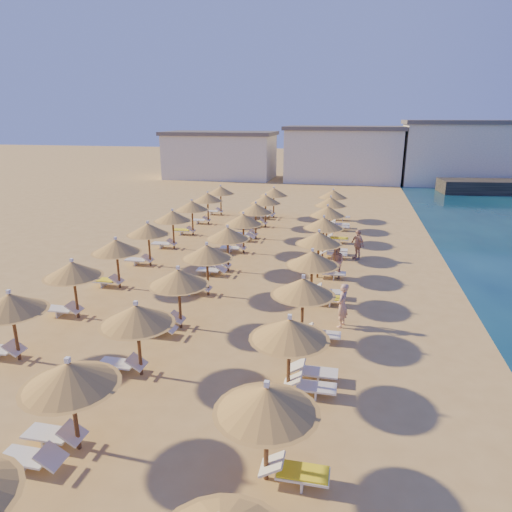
% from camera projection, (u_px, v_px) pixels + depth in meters
% --- Properties ---
extents(ground, '(220.00, 220.00, 0.00)m').
position_uv_depth(ground, '(252.00, 308.00, 21.09)').
color(ground, tan).
rests_on(ground, ground).
extents(hotel_blocks, '(48.24, 8.51, 8.10)m').
position_uv_depth(hotel_blocks, '(347.00, 154.00, 61.62)').
color(hotel_blocks, white).
rests_on(hotel_blocks, ground).
extents(parasol_row_east, '(2.54, 36.20, 2.73)m').
position_uv_depth(parasol_row_east, '(316.00, 248.00, 22.77)').
color(parasol_row_east, brown).
rests_on(parasol_row_east, ground).
extents(parasol_row_west, '(2.54, 36.20, 2.73)m').
position_uv_depth(parasol_row_west, '(218.00, 243.00, 23.80)').
color(parasol_row_west, brown).
rests_on(parasol_row_west, ground).
extents(parasol_row_inland, '(2.54, 28.72, 2.73)m').
position_uv_depth(parasol_row_inland, '(161.00, 223.00, 28.26)').
color(parasol_row_inland, brown).
rests_on(parasol_row_inland, ground).
extents(loungers, '(12.96, 34.30, 0.66)m').
position_uv_depth(loungers, '(236.00, 274.00, 24.75)').
color(loungers, silver).
rests_on(loungers, ground).
extents(beachgoer_c, '(1.05, 1.16, 1.90)m').
position_uv_depth(beachgoer_c, '(357.00, 244.00, 28.13)').
color(beachgoer_c, tan).
rests_on(beachgoer_c, ground).
extents(beachgoer_a, '(0.62, 0.79, 1.92)m').
position_uv_depth(beachgoer_a, '(342.00, 305.00, 19.02)').
color(beachgoer_a, tan).
rests_on(beachgoer_a, ground).
extents(beachgoer_b, '(1.14, 1.15, 1.88)m').
position_uv_depth(beachgoer_b, '(336.00, 262.00, 24.79)').
color(beachgoer_b, tan).
rests_on(beachgoer_b, ground).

